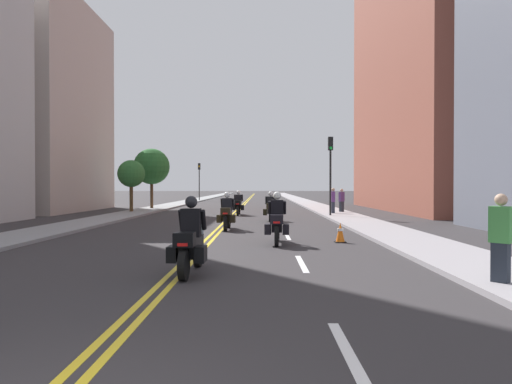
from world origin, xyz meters
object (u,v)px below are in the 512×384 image
motorcycle_1 (277,223)px  street_tree_1 (152,167)px  pedestrian_1 (501,240)px  traffic_light_near (330,162)px  motorcycle_4 (238,205)px  traffic_cone_0 (340,232)px  motorcycle_3 (271,209)px  traffic_light_far (199,175)px  motorcycle_0 (190,244)px  pedestrian_0 (333,201)px  street_tree_0 (131,174)px  pedestrian_2 (342,201)px  motorcycle_2 (227,214)px

motorcycle_1 → street_tree_1: size_ratio=0.44×
street_tree_1 → pedestrian_1: bearing=-65.0°
traffic_light_near → pedestrian_1: 19.35m
pedestrian_1 → street_tree_1: street_tree_1 is taller
motorcycle_4 → traffic_cone_0: motorcycle_4 is taller
motorcycle_3 → motorcycle_4: 5.21m
traffic_light_far → motorcycle_0: bearing=-82.5°
motorcycle_4 → street_tree_1: size_ratio=0.47×
traffic_cone_0 → pedestrian_1: pedestrian_1 is taller
pedestrian_0 → traffic_light_far: bearing=-153.7°
traffic_cone_0 → traffic_light_far: bearing=103.9°
street_tree_0 → street_tree_1: (0.28, 4.75, 0.72)m
traffic_cone_0 → traffic_light_far: (-10.34, 41.94, 2.94)m
motorcycle_1 → motorcycle_3: 9.80m
traffic_cone_0 → pedestrian_2: 16.44m
motorcycle_1 → motorcycle_2: motorcycle_1 is taller
motorcycle_4 → traffic_cone_0: size_ratio=3.45×
motorcycle_0 → pedestrian_2: 22.80m
motorcycle_4 → traffic_light_near: size_ratio=0.48×
motorcycle_3 → street_tree_1: (-9.20, 11.87, 2.77)m
motorcycle_4 → traffic_light_near: traffic_light_near is taller
motorcycle_3 → pedestrian_1: (3.83, -16.13, 0.25)m
motorcycle_1 → pedestrian_2: size_ratio=1.27×
street_tree_1 → motorcycle_1: bearing=-67.0°
traffic_cone_0 → street_tree_1: 24.23m
motorcycle_3 → motorcycle_4: motorcycle_4 is taller
traffic_cone_0 → pedestrian_1: bearing=-75.8°
motorcycle_0 → pedestrian_1: 5.95m
motorcycle_4 → traffic_light_far: size_ratio=0.48×
traffic_cone_0 → motorcycle_2: bearing=133.3°
motorcycle_2 → pedestrian_1: (5.78, -11.11, 0.23)m
motorcycle_3 → traffic_cone_0: bearing=-74.7°
motorcycle_3 → pedestrian_0: size_ratio=1.23×
pedestrian_0 → pedestrian_2: size_ratio=1.03×
traffic_cone_0 → pedestrian_2: (2.86, 16.18, 0.54)m
motorcycle_1 → motorcycle_4: motorcycle_1 is taller
motorcycle_0 → motorcycle_4: 19.69m
motorcycle_0 → motorcycle_1: bearing=70.9°
motorcycle_4 → pedestrian_2: size_ratio=1.35×
motorcycle_3 → pedestrian_0: 6.71m
pedestrian_2 → traffic_light_far: bearing=-99.0°
pedestrian_0 → pedestrian_1: (-0.32, -21.40, -0.01)m
motorcycle_2 → street_tree_1: (-7.25, 16.90, 2.75)m
traffic_light_far → motorcycle_4: bearing=-77.3°
motorcycle_1 → motorcycle_4: bearing=100.8°
traffic_light_far → street_tree_0: (-1.24, -25.48, -0.57)m
motorcycle_4 → pedestrian_0: 6.13m
pedestrian_0 → pedestrian_1: pedestrian_0 is taller
motorcycle_1 → motorcycle_2: 5.17m
motorcycle_2 → motorcycle_0: bearing=-88.7°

